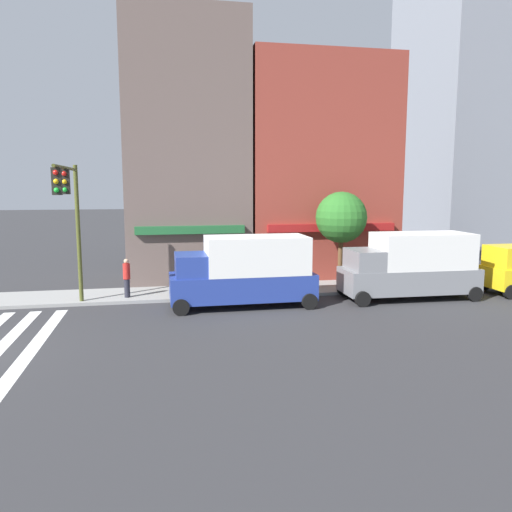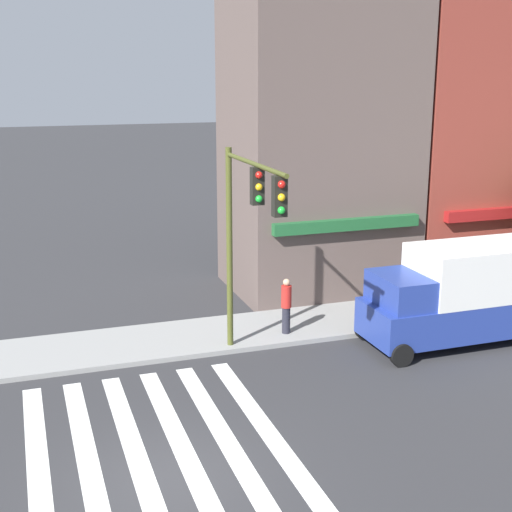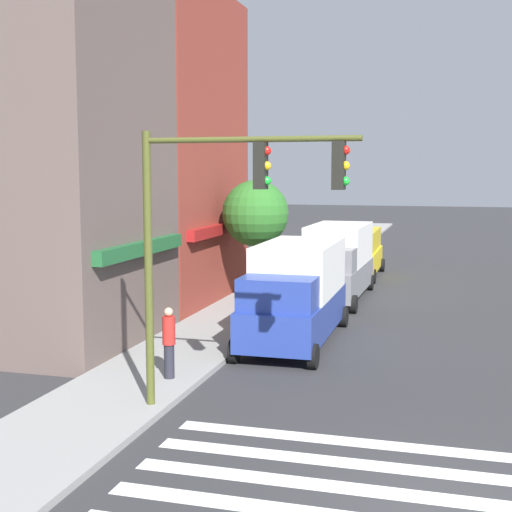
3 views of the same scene
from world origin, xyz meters
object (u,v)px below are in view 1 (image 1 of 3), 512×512
object	(u,v)px
box_truck_blue	(244,270)
street_tree	(341,218)
traffic_signal	(70,206)
box_truck_grey	(411,265)
pedestrian_red_jacket	(127,277)

from	to	relation	value
box_truck_blue	street_tree	distance (m)	6.41
traffic_signal	box_truck_grey	distance (m)	15.05
traffic_signal	box_truck_blue	bearing A→B (deg)	-0.09
box_truck_grey	box_truck_blue	bearing A→B (deg)	-178.93
box_truck_blue	box_truck_grey	bearing A→B (deg)	-0.35
box_truck_grey	street_tree	size ratio (longest dim) A/B	1.31
pedestrian_red_jacket	box_truck_blue	bearing A→B (deg)	-40.25
box_truck_blue	box_truck_grey	world-z (taller)	same
box_truck_grey	street_tree	bearing A→B (deg)	131.39
box_truck_blue	street_tree	bearing A→B (deg)	27.06
traffic_signal	pedestrian_red_jacket	xyz separation A→B (m)	(1.94, 2.06, -3.32)
box_truck_grey	pedestrian_red_jacket	xyz separation A→B (m)	(-12.84, 2.07, -0.51)
box_truck_grey	street_tree	xyz separation A→B (m)	(-2.38, 2.80, 2.02)
traffic_signal	box_truck_grey	xyz separation A→B (m)	(14.78, -0.01, -2.81)
box_truck_blue	street_tree	size ratio (longest dim) A/B	1.31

